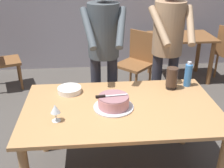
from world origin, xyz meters
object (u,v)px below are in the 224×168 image
(plate_stack, at_px, (70,90))
(water_bottle, at_px, (188,75))
(person_cutting_cake, at_px, (104,45))
(main_dining_table, at_px, (121,116))
(cake_on_platter, at_px, (114,102))
(cake_knife, at_px, (105,96))
(person_standing_beside, at_px, (168,42))
(hurricane_lamp, at_px, (172,78))
(background_table, at_px, (181,45))
(background_chair_2, at_px, (137,60))
(wine_glass_near, at_px, (55,109))

(plate_stack, xyz_separation_m, water_bottle, (1.14, 0.05, 0.09))
(person_cutting_cake, bearing_deg, main_dining_table, -81.92)
(main_dining_table, relative_size, cake_on_platter, 4.88)
(cake_on_platter, relative_size, cake_knife, 1.26)
(person_cutting_cake, distance_m, person_standing_beside, 0.68)
(main_dining_table, bearing_deg, hurricane_lamp, 30.15)
(main_dining_table, height_order, person_standing_beside, person_standing_beside)
(background_table, distance_m, background_chair_2, 0.87)
(person_cutting_cake, bearing_deg, plate_stack, -130.57)
(cake_knife, bearing_deg, background_chair_2, 72.18)
(wine_glass_near, bearing_deg, person_cutting_cake, 64.48)
(water_bottle, relative_size, person_standing_beside, 0.15)
(wine_glass_near, distance_m, background_table, 2.96)
(cake_on_platter, xyz_separation_m, plate_stack, (-0.38, 0.32, -0.03))
(water_bottle, bearing_deg, person_standing_beside, 106.18)
(cake_knife, distance_m, wine_glass_near, 0.42)
(plate_stack, bearing_deg, cake_on_platter, -39.85)
(hurricane_lamp, distance_m, background_chair_2, 1.55)
(main_dining_table, xyz_separation_m, background_table, (1.24, 2.18, -0.07))
(water_bottle, xyz_separation_m, background_table, (0.54, 1.83, -0.29))
(plate_stack, xyz_separation_m, wine_glass_near, (-0.08, -0.49, 0.08))
(main_dining_table, height_order, hurricane_lamp, hurricane_lamp)
(cake_on_platter, height_order, background_table, cake_on_platter)
(hurricane_lamp, distance_m, person_standing_beside, 0.49)
(plate_stack, xyz_separation_m, background_table, (1.68, 1.88, -0.20))
(main_dining_table, height_order, plate_stack, plate_stack)
(background_table, bearing_deg, background_chair_2, -154.55)
(cake_on_platter, distance_m, background_table, 2.57)
(main_dining_table, xyz_separation_m, wine_glass_near, (-0.53, -0.18, 0.20))
(hurricane_lamp, bearing_deg, person_standing_beside, 82.20)
(main_dining_table, height_order, cake_knife, cake_knife)
(background_chair_2, bearing_deg, person_standing_beside, -83.28)
(plate_stack, distance_m, hurricane_lamp, 0.97)
(cake_knife, xyz_separation_m, plate_stack, (-0.31, 0.33, -0.09))
(cake_knife, xyz_separation_m, water_bottle, (0.83, 0.37, -0.00))
(cake_knife, bearing_deg, main_dining_table, 10.95)
(person_cutting_cake, relative_size, person_standing_beside, 1.00)
(cake_on_platter, relative_size, person_standing_beside, 0.20)
(plate_stack, height_order, background_chair_2, background_chair_2)
(wine_glass_near, distance_m, hurricane_lamp, 1.16)
(person_cutting_cake, xyz_separation_m, background_table, (1.34, 1.47, -0.50))
(cake_knife, relative_size, background_chair_2, 0.30)
(main_dining_table, distance_m, hurricane_lamp, 0.64)
(wine_glass_near, bearing_deg, hurricane_lamp, 24.90)
(cake_on_platter, relative_size, background_table, 0.34)
(hurricane_lamp, bearing_deg, background_table, 69.18)
(person_cutting_cake, height_order, person_standing_beside, same)
(plate_stack, bearing_deg, background_chair_2, 59.09)
(plate_stack, distance_m, wine_glass_near, 0.50)
(person_cutting_cake, distance_m, background_table, 2.05)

